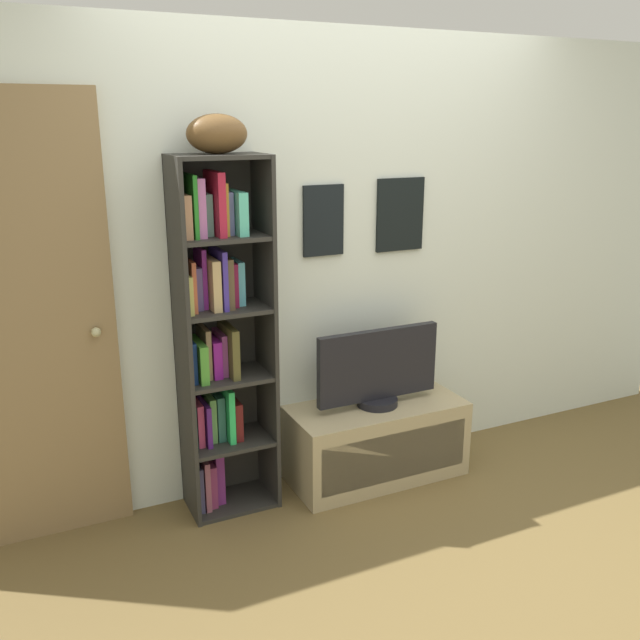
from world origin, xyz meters
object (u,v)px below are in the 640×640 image
(tv_stand, at_px, (376,441))
(door, at_px, (22,330))
(bookshelf, at_px, (217,336))
(television, at_px, (378,369))
(football, at_px, (217,134))

(tv_stand, height_order, door, door)
(bookshelf, distance_m, door, 0.86)
(tv_stand, bearing_deg, television, 90.00)
(bookshelf, distance_m, tv_stand, 1.09)
(bookshelf, height_order, television, bookshelf)
(television, bearing_deg, door, 173.69)
(bookshelf, relative_size, tv_stand, 1.83)
(bookshelf, bearing_deg, tv_stand, -6.63)
(television, height_order, door, door)
(football, xyz_separation_m, door, (-0.88, 0.12, -0.82))
(television, relative_size, door, 0.34)
(television, bearing_deg, football, 175.33)
(door, bearing_deg, bookshelf, -6.08)
(football, height_order, door, door)
(bookshelf, height_order, football, football)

